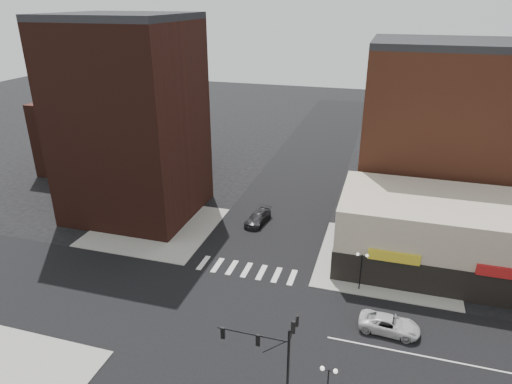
% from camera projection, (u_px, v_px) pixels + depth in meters
% --- Properties ---
extents(ground, '(240.00, 240.00, 0.00)m').
position_uv_depth(ground, '(221.00, 317.00, 42.65)').
color(ground, black).
rests_on(ground, ground).
extents(road_ew, '(200.00, 14.00, 0.02)m').
position_uv_depth(road_ew, '(221.00, 316.00, 42.65)').
color(road_ew, black).
rests_on(road_ew, ground).
extents(road_ns, '(14.00, 200.00, 0.02)m').
position_uv_depth(road_ns, '(221.00, 316.00, 42.65)').
color(road_ns, black).
rests_on(road_ns, ground).
extents(sidewalk_nw, '(15.00, 15.00, 0.12)m').
position_uv_depth(sidewalk_nw, '(156.00, 227.00, 59.20)').
color(sidewalk_nw, gray).
rests_on(sidewalk_nw, ground).
extents(sidewalk_ne, '(15.00, 15.00, 0.12)m').
position_uv_depth(sidewalk_ne, '(386.00, 260.00, 51.60)').
color(sidewalk_ne, gray).
rests_on(sidewalk_ne, ground).
extents(building_nw, '(16.00, 15.00, 25.00)m').
position_uv_depth(building_nw, '(131.00, 123.00, 59.00)').
color(building_nw, '#361811').
rests_on(building_nw, ground).
extents(building_nw_low, '(20.00, 18.00, 12.00)m').
position_uv_depth(building_nw_low, '(116.00, 132.00, 78.62)').
color(building_nw_low, '#361811').
rests_on(building_nw_low, ground).
extents(building_ne_midrise, '(18.00, 15.00, 22.00)m').
position_uv_depth(building_ne_midrise, '(435.00, 135.00, 59.31)').
color(building_ne_midrise, brown).
rests_on(building_ne_midrise, ground).
extents(building_ne_row, '(24.20, 12.20, 8.00)m').
position_uv_depth(building_ne_row, '(452.00, 241.00, 49.05)').
color(building_ne_row, '#BDAF96').
rests_on(building_ne_row, ground).
extents(traffic_signal, '(5.59, 3.09, 7.77)m').
position_uv_depth(traffic_signal, '(276.00, 347.00, 31.90)').
color(traffic_signal, black).
rests_on(traffic_signal, ground).
extents(street_lamp_se_a, '(1.22, 0.32, 4.16)m').
position_uv_depth(street_lamp_se_a, '(328.00, 379.00, 31.42)').
color(street_lamp_se_a, black).
rests_on(street_lamp_se_a, sidewalk_se).
extents(street_lamp_ne, '(1.22, 0.32, 4.16)m').
position_uv_depth(street_lamp_ne, '(362.00, 262.00, 45.25)').
color(street_lamp_ne, black).
rests_on(street_lamp_ne, sidewalk_ne).
extents(white_suv, '(5.46, 2.81, 1.47)m').
position_uv_depth(white_suv, '(389.00, 324.00, 40.52)').
color(white_suv, silver).
rests_on(white_suv, ground).
extents(dark_sedan_north, '(2.81, 5.52, 1.54)m').
position_uv_depth(dark_sedan_north, '(258.00, 218.00, 60.02)').
color(dark_sedan_north, black).
rests_on(dark_sedan_north, ground).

